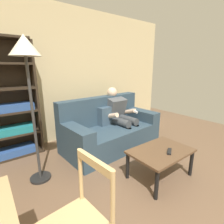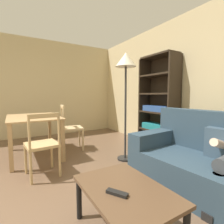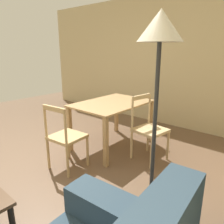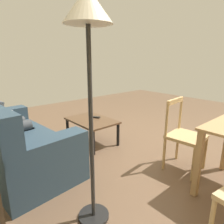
{
  "view_description": "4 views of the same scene",
  "coord_description": "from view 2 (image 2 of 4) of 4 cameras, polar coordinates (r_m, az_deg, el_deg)",
  "views": [
    {
      "loc": [
        -0.92,
        -0.41,
        1.53
      ],
      "look_at": [
        0.95,
        2.06,
        0.71
      ],
      "focal_mm": 27.22,
      "sensor_mm": 36.0,
      "label": 1
    },
    {
      "loc": [
        1.97,
        0.13,
        1.16
      ],
      "look_at": [
        -0.28,
        1.47,
        0.9
      ],
      "focal_mm": 27.1,
      "sensor_mm": 36.0,
      "label": 2
    },
    {
      "loc": [
        1.1,
        2.73,
        1.6
      ],
      "look_at": [
        -1.51,
        0.47,
        0.6
      ],
      "focal_mm": 34.86,
      "sensor_mm": 36.0,
      "label": 3
    },
    {
      "loc": [
        -1.71,
        2.73,
        1.42
      ],
      "look_at": [
        -0.28,
        1.47,
        0.9
      ],
      "focal_mm": 31.78,
      "sensor_mm": 36.0,
      "label": 4
    }
  ],
  "objects": [
    {
      "name": "wall_back",
      "position": [
        3.55,
        25.7,
        8.21
      ],
      "size": [
        6.41,
        0.12,
        2.7
      ],
      "primitive_type": "cube",
      "color": "#D1BC8C",
      "rests_on": "ground_plane"
    },
    {
      "name": "bookshelf",
      "position": [
        3.77,
        15.41,
        0.42
      ],
      "size": [
        0.88,
        0.36,
        1.99
      ],
      "color": "#2D2319",
      "rests_on": "ground_plane"
    },
    {
      "name": "dining_chair_near_wall",
      "position": [
        3.71,
        -13.8,
        -5.22
      ],
      "size": [
        0.48,
        0.48,
        0.96
      ],
      "color": "#D1B27F",
      "rests_on": "ground_plane"
    },
    {
      "name": "dining_table",
      "position": [
        3.54,
        -24.91,
        -3.24
      ],
      "size": [
        1.27,
        0.88,
        0.76
      ],
      "color": "tan",
      "rests_on": "ground_plane"
    },
    {
      "name": "floor_lamp",
      "position": [
        3.02,
        4.66,
        14.03
      ],
      "size": [
        0.36,
        0.36,
        1.89
      ],
      "color": "black",
      "rests_on": "ground_plane"
    },
    {
      "name": "wall_side",
      "position": [
        5.18,
        -32.47,
        6.9
      ],
      "size": [
        0.12,
        6.16,
        2.7
      ],
      "primitive_type": "cube",
      "color": "#C8B586",
      "rests_on": "ground_plane"
    },
    {
      "name": "dining_chair_facing_couch",
      "position": [
        2.64,
        -22.45,
        -10.21
      ],
      "size": [
        0.46,
        0.46,
        0.92
      ],
      "color": "tan",
      "rests_on": "ground_plane"
    },
    {
      "name": "coffee_table",
      "position": [
        1.53,
        4.4,
        -26.06
      ],
      "size": [
        0.85,
        0.59,
        0.41
      ],
      "color": "brown",
      "rests_on": "ground_plane"
    },
    {
      "name": "ground_plane",
      "position": [
        2.29,
        -32.92,
        -25.7
      ],
      "size": [
        8.41,
        8.41,
        0.0
      ],
      "primitive_type": "plane",
      "color": "brown"
    },
    {
      "name": "couch",
      "position": [
        2.4,
        31.2,
        -15.25
      ],
      "size": [
        1.93,
        1.05,
        0.96
      ],
      "color": "#2D4251",
      "rests_on": "ground_plane"
    },
    {
      "name": "tv_remote",
      "position": [
        1.41,
        1.7,
        -25.66
      ],
      "size": [
        0.17,
        0.13,
        0.02
      ],
      "primitive_type": "cube",
      "rotation": [
        0.0,
        0.0,
        2.12
      ],
      "color": "black",
      "rests_on": "coffee_table"
    }
  ]
}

